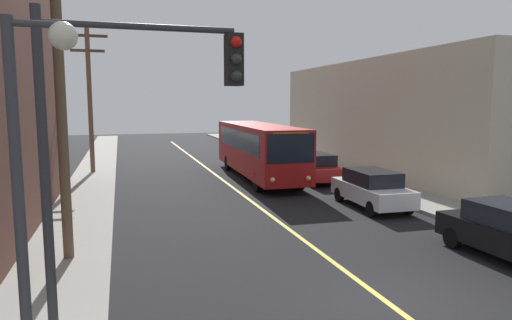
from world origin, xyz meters
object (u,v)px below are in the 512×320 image
parked_car_white (372,188)px  parked_car_red (315,167)px  street_lamp_left (33,154)px  utility_pole_near (57,35)px  utility_pole_mid (89,92)px  traffic_signal_left_corner (132,112)px  city_bus (258,148)px

parked_car_white → parked_car_red: (0.33, 6.65, 0.00)m
parked_car_white → street_lamp_left: (-11.44, -9.89, 2.90)m
utility_pole_near → utility_pole_mid: bearing=90.8°
parked_car_red → utility_pole_near: (-12.08, -10.25, 5.42)m
parked_car_white → utility_pole_mid: (-12.00, 13.26, 4.29)m
parked_car_red → street_lamp_left: bearing=-125.4°
utility_pole_near → traffic_signal_left_corner: utility_pole_near is taller
traffic_signal_left_corner → street_lamp_left: 2.30m
utility_pole_near → street_lamp_left: bearing=-87.2°
street_lamp_left → parked_car_white: bearing=40.8°
parked_car_white → street_lamp_left: size_ratio=0.81×
parked_car_red → traffic_signal_left_corner: traffic_signal_left_corner is taller
city_bus → parked_car_red: 3.67m
utility_pole_near → utility_pole_mid: 16.90m
traffic_signal_left_corner → parked_car_white: bearing=39.1°
utility_pole_near → city_bus: bearing=53.2°
parked_car_red → street_lamp_left: 20.51m
parked_car_red → traffic_signal_left_corner: (-10.36, -14.82, 3.46)m
city_bus → parked_car_white: city_bus is taller
utility_pole_mid → street_lamp_left: utility_pole_mid is taller
parked_car_white → utility_pole_mid: 18.39m
parked_car_white → street_lamp_left: bearing=-139.2°
parked_car_white → traffic_signal_left_corner: (-10.03, -8.16, 3.46)m
street_lamp_left → utility_pole_near: bearing=92.8°
parked_car_red → street_lamp_left: (-11.77, -16.54, 2.90)m
city_bus → parked_car_white: bearing=-74.8°
traffic_signal_left_corner → street_lamp_left: (-1.42, -1.72, -0.56)m
city_bus → traffic_signal_left_corner: 18.83m
parked_car_red → city_bus: bearing=140.9°
utility_pole_near → utility_pole_mid: (-0.24, 16.86, -1.13)m
utility_pole_near → traffic_signal_left_corner: bearing=-69.3°
city_bus → utility_pole_mid: size_ratio=1.36×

